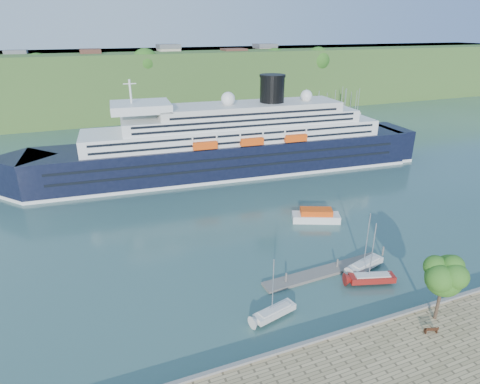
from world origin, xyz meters
TOP-DOWN VIEW (x-y plane):
  - ground at (0.00, 0.00)m, footprint 400.00×400.00m
  - far_hillside at (0.00, 145.00)m, footprint 400.00×50.00m
  - quay_coping at (0.00, -0.20)m, footprint 220.00×0.50m
  - cruise_ship at (5.40, 57.98)m, footprint 102.51×22.95m
  - park_bench at (6.84, -3.81)m, footprint 1.64×1.03m
  - promenade_tree at (9.17, -2.17)m, footprint 5.48×5.48m
  - floating_pontoon at (3.19, 12.00)m, footprint 19.45×3.30m
  - sailboat_white_near at (-7.77, 6.06)m, footprint 6.42×3.15m
  - sailboat_red at (7.74, 7.38)m, footprint 7.14×3.81m
  - sailboat_white_far at (9.12, 10.53)m, footprint 7.05×3.68m
  - tender_launch at (10.88, 26.96)m, footprint 9.09×6.14m

SIDE VIEW (x-z plane):
  - ground at x=0.00m, z-range 0.00..0.00m
  - floating_pontoon at x=3.19m, z-range 0.00..0.43m
  - quay_coping at x=0.00m, z-range 1.00..1.30m
  - tender_launch at x=10.88m, z-range 0.00..2.38m
  - park_bench at x=6.84m, z-range 1.00..1.98m
  - sailboat_white_near at x=-7.77m, z-range 0.00..7.99m
  - sailboat_white_far at x=9.12m, z-range 0.00..8.78m
  - sailboat_red at x=7.74m, z-range 0.00..8.89m
  - promenade_tree at x=9.17m, z-range 1.00..10.08m
  - cruise_ship at x=5.40m, z-range 0.00..22.83m
  - far_hillside at x=0.00m, z-range 0.00..24.00m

